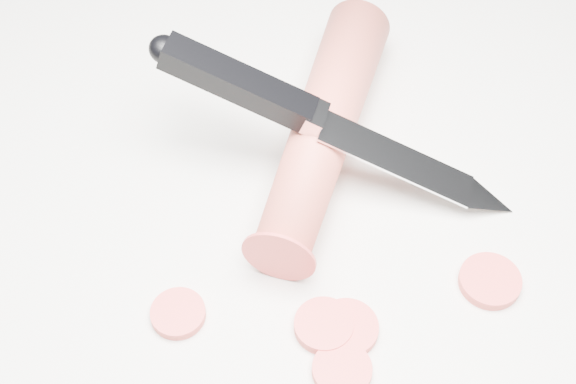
{
  "coord_description": "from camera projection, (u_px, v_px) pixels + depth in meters",
  "views": [
    {
      "loc": [
        -0.02,
        -0.26,
        0.41
      ],
      "look_at": [
        -0.04,
        0.03,
        0.02
      ],
      "focal_mm": 50.0,
      "sensor_mm": 36.0,
      "label": 1
    }
  ],
  "objects": [
    {
      "name": "carrot_slice_0",
      "position": [
        178.0,
        313.0,
        0.45
      ],
      "size": [
        0.03,
        0.03,
        0.01
      ],
      "primitive_type": "cylinder",
      "color": "#DF3A37",
      "rests_on": "ground"
    },
    {
      "name": "kitchen_knife",
      "position": [
        336.0,
        124.0,
        0.48
      ],
      "size": [
        0.24,
        0.08,
        0.09
      ],
      "primitive_type": null,
      "color": "silver",
      "rests_on": "ground"
    },
    {
      "name": "carrot_slice_6",
      "position": [
        347.0,
        328.0,
        0.45
      ],
      "size": [
        0.04,
        0.04,
        0.01
      ],
      "primitive_type": "cylinder",
      "color": "#DF3A37",
      "rests_on": "ground"
    },
    {
      "name": "carrot_slice_5",
      "position": [
        324.0,
        325.0,
        0.45
      ],
      "size": [
        0.03,
        0.03,
        0.01
      ],
      "primitive_type": "cylinder",
      "color": "#DF3A37",
      "rests_on": "ground"
    },
    {
      "name": "carrot_slice_4",
      "position": [
        490.0,
        281.0,
        0.47
      ],
      "size": [
        0.04,
        0.04,
        0.01
      ],
      "primitive_type": "cylinder",
      "color": "#DF3A37",
      "rests_on": "ground"
    },
    {
      "name": "carrot_slice_2",
      "position": [
        342.0,
        370.0,
        0.43
      ],
      "size": [
        0.03,
        0.03,
        0.01
      ],
      "primitive_type": "cylinder",
      "color": "#DF3A37",
      "rests_on": "ground"
    },
    {
      "name": "carrot",
      "position": [
        324.0,
        127.0,
        0.51
      ],
      "size": [
        0.08,
        0.21,
        0.04
      ],
      "primitive_type": "cylinder",
      "rotation": [
        1.57,
        0.0,
        -0.22
      ],
      "color": "#D84C3D",
      "rests_on": "ground"
    },
    {
      "name": "ground",
      "position": [
        348.0,
        258.0,
        0.48
      ],
      "size": [
        2.4,
        2.4,
        0.0
      ],
      "primitive_type": "plane",
      "color": "silver",
      "rests_on": "ground"
    }
  ]
}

